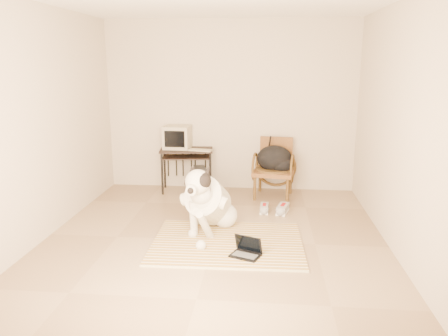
# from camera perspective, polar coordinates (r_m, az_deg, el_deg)

# --- Properties ---
(floor) EXTENTS (4.50, 4.50, 0.00)m
(floor) POSITION_cam_1_polar(r_m,az_deg,el_deg) (5.20, -1.31, -9.44)
(floor) COLOR #907658
(floor) RESTS_ON ground
(wall_back) EXTENTS (4.50, 0.00, 4.50)m
(wall_back) POSITION_cam_1_polar(r_m,az_deg,el_deg) (7.05, 0.81, 8.05)
(wall_back) COLOR beige
(wall_back) RESTS_ON floor
(wall_front) EXTENTS (4.50, 0.00, 4.50)m
(wall_front) POSITION_cam_1_polar(r_m,az_deg,el_deg) (2.65, -7.21, -1.51)
(wall_front) COLOR beige
(wall_front) RESTS_ON floor
(wall_left) EXTENTS (0.00, 4.50, 4.50)m
(wall_left) POSITION_cam_1_polar(r_m,az_deg,el_deg) (5.44, -22.88, 5.31)
(wall_left) COLOR beige
(wall_left) RESTS_ON floor
(wall_right) EXTENTS (0.00, 4.50, 4.50)m
(wall_right) POSITION_cam_1_polar(r_m,az_deg,el_deg) (5.00, 22.07, 4.74)
(wall_right) COLOR beige
(wall_right) RESTS_ON floor
(rug) EXTENTS (1.75, 1.36, 0.02)m
(rug) POSITION_cam_1_polar(r_m,az_deg,el_deg) (5.11, 0.44, -9.74)
(rug) COLOR #B57A24
(rug) RESTS_ON floor
(dog) EXTENTS (0.65, 1.29, 0.93)m
(dog) POSITION_cam_1_polar(r_m,az_deg,el_deg) (5.34, -2.08, -4.57)
(dog) COLOR silver
(dog) RESTS_ON rug
(laptop) EXTENTS (0.37, 0.32, 0.21)m
(laptop) POSITION_cam_1_polar(r_m,az_deg,el_deg) (4.77, 2.97, -10.72)
(laptop) COLOR black
(laptop) RESTS_ON rug
(computer_desk) EXTENTS (0.88, 0.56, 0.69)m
(computer_desk) POSITION_cam_1_polar(r_m,az_deg,el_deg) (6.99, -4.93, 1.68)
(computer_desk) COLOR black
(computer_desk) RESTS_ON floor
(crt_monitor) EXTENTS (0.42, 0.41, 0.36)m
(crt_monitor) POSITION_cam_1_polar(r_m,az_deg,el_deg) (7.03, -6.10, 4.04)
(crt_monitor) COLOR tan
(crt_monitor) RESTS_ON computer_desk
(desk_keyboard) EXTENTS (0.38, 0.22, 0.02)m
(desk_keyboard) POSITION_cam_1_polar(r_m,az_deg,el_deg) (6.82, -3.10, 2.35)
(desk_keyboard) COLOR tan
(desk_keyboard) RESTS_ON computer_desk
(pc_tower) EXTENTS (0.28, 0.45, 0.39)m
(pc_tower) POSITION_cam_1_polar(r_m,az_deg,el_deg) (7.06, -3.12, -1.52)
(pc_tower) COLOR #4C4B4E
(pc_tower) RESTS_ON floor
(rattan_chair) EXTENTS (0.67, 0.65, 0.90)m
(rattan_chair) POSITION_cam_1_polar(r_m,az_deg,el_deg) (6.78, 6.55, 0.03)
(rattan_chair) COLOR brown
(rattan_chair) RESTS_ON floor
(backpack) EXTENTS (0.55, 0.44, 0.40)m
(backpack) POSITION_cam_1_polar(r_m,az_deg,el_deg) (6.70, 6.78, 1.12)
(backpack) COLOR black
(backpack) RESTS_ON rattan_chair
(sneaker_left) EXTENTS (0.12, 0.29, 0.10)m
(sneaker_left) POSITION_cam_1_polar(r_m,az_deg,el_deg) (6.16, 5.28, -5.29)
(sneaker_left) COLOR white
(sneaker_left) RESTS_ON floor
(sneaker_right) EXTENTS (0.20, 0.34, 0.11)m
(sneaker_right) POSITION_cam_1_polar(r_m,az_deg,el_deg) (6.15, 7.68, -5.34)
(sneaker_right) COLOR white
(sneaker_right) RESTS_ON floor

